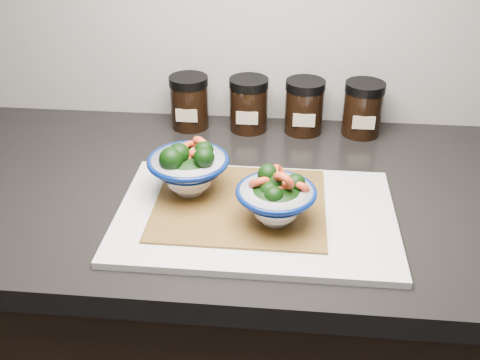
# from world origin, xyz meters

# --- Properties ---
(countertop) EXTENTS (3.50, 0.60, 0.04)m
(countertop) POSITION_xyz_m (0.00, 1.45, 0.88)
(countertop) COLOR black
(countertop) RESTS_ON cabinet
(cutting_board) EXTENTS (0.45, 0.30, 0.01)m
(cutting_board) POSITION_xyz_m (-0.08, 1.35, 0.91)
(cutting_board) COLOR silver
(cutting_board) RESTS_ON countertop
(bamboo_mat) EXTENTS (0.28, 0.24, 0.00)m
(bamboo_mat) POSITION_xyz_m (-0.11, 1.37, 0.91)
(bamboo_mat) COLOR olive
(bamboo_mat) RESTS_ON cutting_board
(bowl_left) EXTENTS (0.14, 0.14, 0.11)m
(bowl_left) POSITION_xyz_m (-0.20, 1.40, 0.96)
(bowl_left) COLOR white
(bowl_left) RESTS_ON bamboo_mat
(bowl_right) EXTENTS (0.13, 0.13, 0.10)m
(bowl_right) POSITION_xyz_m (-0.05, 1.33, 0.96)
(bowl_right) COLOR white
(bowl_right) RESTS_ON bamboo_mat
(spice_jar_a) EXTENTS (0.08, 0.08, 0.11)m
(spice_jar_a) POSITION_xyz_m (-0.25, 1.69, 0.96)
(spice_jar_a) COLOR black
(spice_jar_a) RESTS_ON countertop
(spice_jar_b) EXTENTS (0.08, 0.08, 0.11)m
(spice_jar_b) POSITION_xyz_m (-0.12, 1.69, 0.96)
(spice_jar_b) COLOR black
(spice_jar_b) RESTS_ON countertop
(spice_jar_c) EXTENTS (0.08, 0.08, 0.11)m
(spice_jar_c) POSITION_xyz_m (-0.01, 1.69, 0.96)
(spice_jar_c) COLOR black
(spice_jar_c) RESTS_ON countertop
(spice_jar_d) EXTENTS (0.08, 0.08, 0.11)m
(spice_jar_d) POSITION_xyz_m (0.11, 1.69, 0.96)
(spice_jar_d) COLOR black
(spice_jar_d) RESTS_ON countertop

